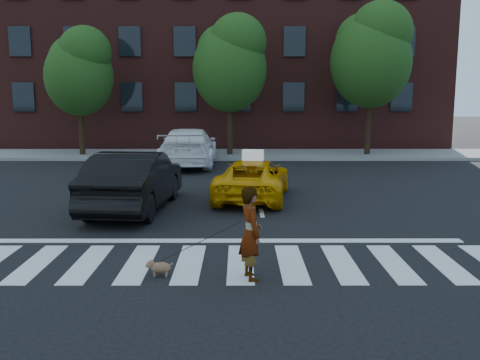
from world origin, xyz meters
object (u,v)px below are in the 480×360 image
object	(u,v)px
tree_left	(79,68)
black_sedan	(134,181)
taxi	(253,179)
white_suv	(188,147)
tree_mid	(230,60)
dog	(159,267)
tree_right	(372,51)
woman	(251,233)

from	to	relation	value
tree_left	black_sedan	xyz separation A→B (m)	(4.97, -12.16, -3.60)
taxi	white_suv	size ratio (longest dim) A/B	0.77
tree_mid	dog	distance (m)	18.33
tree_right	woman	bearing A→B (deg)	-109.60
black_sedan	dog	world-z (taller)	black_sedan
black_sedan	dog	xyz separation A→B (m)	(1.50, -5.54, -0.67)
tree_right	dog	size ratio (longest dim) A/B	14.96
tree_mid	woman	xyz separation A→B (m)	(0.64, -17.85, -4.01)
tree_right	dog	xyz separation A→B (m)	(-8.03, -17.70, -5.09)
tree_left	taxi	size ratio (longest dim) A/B	1.46
taxi	woman	world-z (taller)	woman
tree_right	woman	distance (m)	19.46
tree_left	dog	xyz separation A→B (m)	(6.47, -17.70, -4.27)
taxi	white_suv	xyz separation A→B (m)	(-2.71, 7.51, 0.22)
taxi	tree_mid	bearing A→B (deg)	-77.49
tree_right	dog	world-z (taller)	tree_right
woman	tree_right	bearing A→B (deg)	-36.01
tree_left	dog	bearing A→B (deg)	-69.93
white_suv	woman	size ratio (longest dim) A/B	3.44
woman	black_sedan	bearing A→B (deg)	12.78
taxi	black_sedan	xyz separation A→B (m)	(-3.40, -1.57, 0.22)
taxi	dog	world-z (taller)	taxi
tree_right	taxi	size ratio (longest dim) A/B	1.73
tree_left	tree_right	distance (m)	14.52
taxi	black_sedan	bearing A→B (deg)	32.67
tree_left	black_sedan	distance (m)	13.62
dog	tree_right	bearing A→B (deg)	69.54
taxi	woman	bearing A→B (deg)	96.08
black_sedan	white_suv	world-z (taller)	white_suv
tree_left	dog	distance (m)	19.32
tree_left	white_suv	bearing A→B (deg)	-28.51
tree_mid	black_sedan	size ratio (longest dim) A/B	1.40
dog	taxi	bearing A→B (deg)	79.00
white_suv	tree_left	bearing A→B (deg)	-29.02
tree_left	woman	size ratio (longest dim) A/B	3.85
tree_right	taxi	world-z (taller)	tree_right
woman	dog	world-z (taller)	woman
tree_left	dog	world-z (taller)	tree_left
tree_left	taxi	distance (m)	14.02
tree_left	tree_mid	distance (m)	7.51
taxi	dog	size ratio (longest dim) A/B	8.67
tree_right	tree_mid	bearing A→B (deg)	180.00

